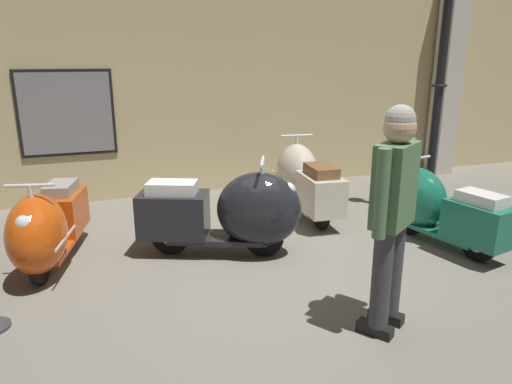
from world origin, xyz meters
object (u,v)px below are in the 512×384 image
(scooter_0, at_px, (47,228))
(lamppost, at_px, (438,96))
(scooter_1, at_px, (233,212))
(scooter_3, at_px, (433,206))
(scooter_2, at_px, (303,179))
(visitor_0, at_px, (393,206))

(scooter_0, xyz_separation_m, lamppost, (4.74, 0.15, 1.14))
(scooter_1, distance_m, lamppost, 3.13)
(scooter_0, height_order, scooter_3, scooter_0)
(scooter_2, bearing_deg, scooter_3, -142.84)
(scooter_3, bearing_deg, scooter_1, 68.47)
(scooter_1, relative_size, lamppost, 0.56)
(scooter_3, bearing_deg, visitor_0, 119.91)
(scooter_2, bearing_deg, lamppost, -106.88)
(scooter_0, relative_size, visitor_0, 0.94)
(scooter_0, distance_m, lamppost, 4.88)
(scooter_0, bearing_deg, scooter_3, 93.64)
(scooter_1, distance_m, scooter_3, 2.29)
(lamppost, bearing_deg, scooter_1, -171.53)
(visitor_0, bearing_deg, lamppost, -79.12)
(scooter_0, bearing_deg, visitor_0, 64.15)
(scooter_3, xyz_separation_m, lamppost, (0.65, 0.85, 1.15))
(scooter_1, bearing_deg, scooter_3, 12.50)
(scooter_1, relative_size, scooter_3, 1.10)
(scooter_2, distance_m, visitor_0, 2.98)
(lamppost, height_order, visitor_0, lamppost)
(scooter_2, height_order, lamppost, lamppost)
(scooter_2, bearing_deg, scooter_0, 109.66)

